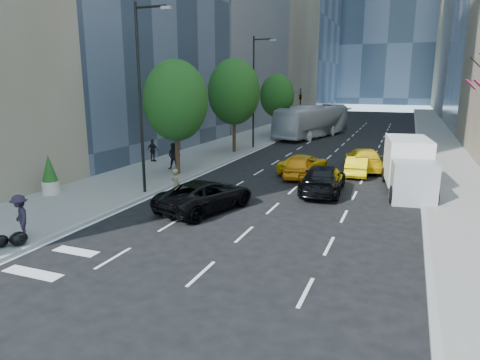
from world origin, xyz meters
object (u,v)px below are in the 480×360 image
at_px(black_sedan_mercedes, 323,179).
at_px(city_bus, 313,121).
at_px(planter_shrub, 50,176).
at_px(black_sedan_lincoln, 206,195).
at_px(box_truck, 408,166).
at_px(skateboarder, 176,187).

relative_size(black_sedan_mercedes, city_bus, 0.42).
bearing_deg(city_bus, planter_shrub, -89.36).
relative_size(city_bus, planter_shrub, 5.96).
xyz_separation_m(black_sedan_lincoln, planter_shrub, (-9.00, -0.84, 0.44)).
relative_size(black_sedan_mercedes, box_truck, 0.83).
bearing_deg(black_sedan_lincoln, planter_shrub, 22.30).
relative_size(skateboarder, black_sedan_mercedes, 0.32).
distance_m(skateboarder, black_sedan_mercedes, 8.29).
height_order(skateboarder, box_truck, box_truck).
bearing_deg(skateboarder, black_sedan_mercedes, -120.70).
xyz_separation_m(skateboarder, black_sedan_lincoln, (1.89, -0.46, -0.12)).
height_order(skateboarder, black_sedan_lincoln, skateboarder).
distance_m(black_sedan_mercedes, box_truck, 4.91).
height_order(black_sedan_lincoln, box_truck, box_truck).
height_order(box_truck, planter_shrub, box_truck).
relative_size(black_sedan_lincoln, box_truck, 0.83).
bearing_deg(planter_shrub, city_bus, 75.92).
xyz_separation_m(skateboarder, city_bus, (0.69, 29.81, 0.95)).
height_order(skateboarder, black_sedan_mercedes, skateboarder).
xyz_separation_m(city_bus, box_truck, (10.36, -22.86, -0.29)).
distance_m(black_sedan_mercedes, city_bus, 25.52).
bearing_deg(skateboarder, box_truck, -125.65).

